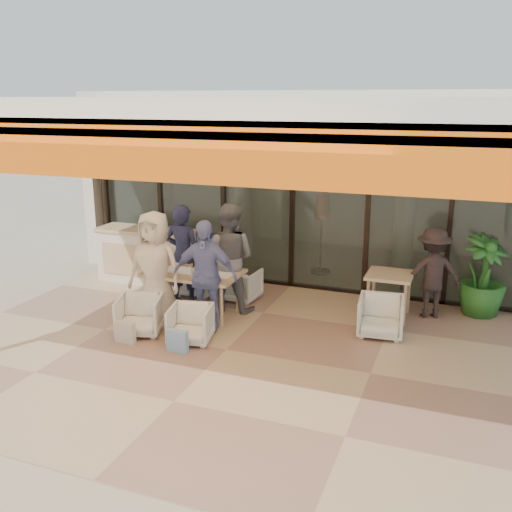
% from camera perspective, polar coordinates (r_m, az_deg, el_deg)
% --- Properties ---
extents(ground, '(70.00, 70.00, 0.00)m').
position_cam_1_polar(ground, '(8.04, -2.99, -9.48)').
color(ground, '#C6B293').
rests_on(ground, ground).
extents(terrace_floor, '(8.00, 6.00, 0.01)m').
position_cam_1_polar(terrace_floor, '(8.03, -2.99, -9.45)').
color(terrace_floor, tan).
rests_on(terrace_floor, ground).
extents(terrace_structure, '(8.00, 6.00, 3.40)m').
position_cam_1_polar(terrace_structure, '(7.05, -4.27, 14.31)').
color(terrace_structure, silver).
rests_on(terrace_structure, ground).
extents(glass_storefront, '(8.08, 0.10, 3.20)m').
position_cam_1_polar(glass_storefront, '(10.26, 3.68, 5.41)').
color(glass_storefront, '#9EADA3').
rests_on(glass_storefront, ground).
extents(interior_block, '(9.05, 3.62, 3.52)m').
position_cam_1_polar(interior_block, '(12.38, 7.00, 10.01)').
color(interior_block, silver).
rests_on(interior_block, ground).
extents(host_counter, '(1.85, 0.65, 1.04)m').
position_cam_1_polar(host_counter, '(10.95, -10.94, 0.08)').
color(host_counter, silver).
rests_on(host_counter, ground).
extents(dining_table, '(1.50, 0.90, 0.93)m').
position_cam_1_polar(dining_table, '(9.10, -6.29, -1.89)').
color(dining_table, '#D4B081').
rests_on(dining_table, ground).
extents(chair_far_left, '(0.69, 0.65, 0.67)m').
position_cam_1_polar(chair_far_left, '(10.18, -5.89, -2.04)').
color(chair_far_left, white).
rests_on(chair_far_left, ground).
extents(chair_far_right, '(0.63, 0.59, 0.61)m').
position_cam_1_polar(chair_far_right, '(9.85, -1.51, -2.74)').
color(chair_far_right, white).
rests_on(chair_far_right, ground).
extents(chair_near_left, '(0.78, 0.75, 0.64)m').
position_cam_1_polar(chair_near_left, '(8.63, -11.56, -5.66)').
color(chair_near_left, white).
rests_on(chair_near_left, ground).
extents(chair_near_right, '(0.69, 0.66, 0.60)m').
position_cam_1_polar(chair_near_right, '(8.24, -6.57, -6.64)').
color(chair_near_right, white).
rests_on(chair_near_right, ground).
extents(diner_navy, '(0.64, 0.43, 1.72)m').
position_cam_1_polar(diner_navy, '(9.61, -7.31, 0.10)').
color(diner_navy, '#181A36').
rests_on(diner_navy, ground).
extents(diner_grey, '(0.90, 0.72, 1.79)m').
position_cam_1_polar(diner_grey, '(9.24, -2.72, -0.18)').
color(diner_grey, '#5D5C61').
rests_on(diner_grey, ground).
extents(diner_cream, '(0.87, 0.58, 1.77)m').
position_cam_1_polar(diner_cream, '(8.85, -10.05, -1.20)').
color(diner_cream, beige).
rests_on(diner_cream, ground).
extents(diner_periwinkle, '(1.03, 0.51, 1.70)m').
position_cam_1_polar(diner_periwinkle, '(8.47, -5.14, -2.02)').
color(diner_periwinkle, '#6A73B0').
rests_on(diner_periwinkle, ground).
extents(tote_bag_cream, '(0.30, 0.10, 0.34)m').
position_cam_1_polar(tote_bag_cream, '(8.38, -12.97, -7.53)').
color(tote_bag_cream, silver).
rests_on(tote_bag_cream, ground).
extents(tote_bag_blue, '(0.30, 0.10, 0.34)m').
position_cam_1_polar(tote_bag_blue, '(7.97, -7.87, -8.50)').
color(tote_bag_blue, '#99BFD8').
rests_on(tote_bag_blue, ground).
extents(side_table, '(0.70, 0.70, 0.74)m').
position_cam_1_polar(side_table, '(9.19, 13.21, -2.36)').
color(side_table, '#D4B081').
rests_on(side_table, ground).
extents(side_chair, '(0.70, 0.67, 0.66)m').
position_cam_1_polar(side_chair, '(8.59, 12.38, -5.75)').
color(side_chair, white).
rests_on(side_chair, ground).
extents(standing_woman, '(1.09, 0.85, 1.48)m').
position_cam_1_polar(standing_woman, '(9.37, 17.21, -1.67)').
color(standing_woman, black).
rests_on(standing_woman, ground).
extents(potted_palm, '(1.05, 1.05, 1.32)m').
position_cam_1_polar(potted_palm, '(9.75, 21.72, -1.89)').
color(potted_palm, '#1E5919').
rests_on(potted_palm, ground).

